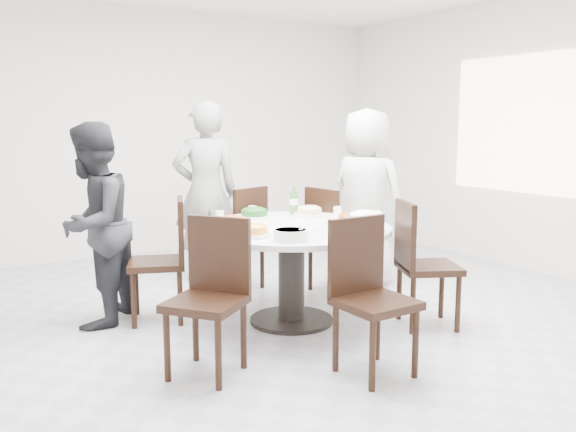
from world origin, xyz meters
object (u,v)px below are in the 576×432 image
chair_ne (337,239)px  diner_left (93,225)px  dining_table (291,274)px  soup_bowl (291,235)px  chair_sw (205,299)px  chair_nw (156,260)px  rice_bowl (365,224)px  diner_right (366,197)px  chair_s (376,299)px  diner_middle (206,192)px  chair_se (429,264)px  chair_n (236,238)px  beverage_bottle (294,200)px

chair_ne → diner_left: 2.13m
diner_left → dining_table: bearing=98.5°
diner_left → soup_bowl: diner_left is taller
chair_sw → soup_bowl: 0.74m
chair_ne → chair_nw: same height
dining_table → chair_nw: bearing=146.1°
diner_left → rice_bowl: 2.02m
chair_ne → diner_right: 0.55m
chair_s → rice_bowl: 0.83m
chair_nw → diner_left: (-0.42, 0.16, 0.29)m
diner_middle → rice_bowl: size_ratio=6.38×
chair_se → diner_right: bearing=7.9°
dining_table → soup_bowl: soup_bowl is taller
chair_ne → dining_table: bearing=116.2°
diner_right → rice_bowl: 1.41m
chair_s → diner_right: diner_right is taller
rice_bowl → chair_n: bearing=99.9°
chair_ne → chair_se: bearing=174.1°
chair_n → chair_nw: 1.04m
diner_right → chair_n: bearing=49.4°
chair_s → soup_bowl: chair_s is taller
chair_nw → chair_sw: (-0.10, -1.15, 0.00)m
chair_n → chair_sw: same height
chair_n → soup_bowl: 1.60m
chair_nw → rice_bowl: bearing=69.5°
rice_bowl → diner_middle: bearing=100.3°
chair_nw → diner_middle: size_ratio=0.55×
chair_n → chair_se: 1.84m
dining_table → rice_bowl: size_ratio=5.58×
chair_ne → rice_bowl: (-0.48, -1.00, 0.33)m
chair_sw → beverage_bottle: bearing=91.7°
chair_nw → soup_bowl: size_ratio=4.05×
chair_ne → soup_bowl: size_ratio=4.05×
chair_s → diner_middle: diner_middle is taller
chair_nw → chair_se: size_ratio=1.00×
dining_table → diner_right: diner_right is taller
chair_sw → chair_se: 1.79m
chair_n → rice_bowl: (0.27, -1.54, 0.33)m
chair_n → chair_se: (0.77, -1.68, 0.00)m
chair_s → soup_bowl: bearing=106.3°
chair_ne → rice_bowl: bearing=147.4°
chair_ne → chair_nw: (-1.68, 0.05, 0.00)m
chair_s → diner_right: (1.31, 1.73, 0.35)m
chair_ne → chair_se: 1.14m
chair_ne → soup_bowl: 1.52m
chair_ne → chair_n: bearing=47.6°
chair_n → chair_sw: size_ratio=1.00×
chair_sw → chair_nw: bearing=137.4°
chair_n → rice_bowl: 1.60m
soup_bowl → dining_table: bearing=57.5°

